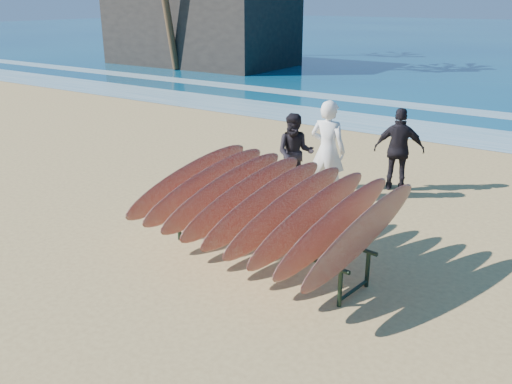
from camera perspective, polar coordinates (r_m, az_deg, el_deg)
ground at (r=7.57m, az=-3.46°, el=-8.49°), size 120.00×120.00×0.00m
foam_near at (r=16.19m, az=18.81°, el=5.97°), size 160.00×160.00×0.00m
foam_far at (r=19.52m, az=21.76°, el=7.83°), size 160.00×160.00×0.00m
surfboard_rack at (r=7.52m, az=0.96°, el=-1.27°), size 3.46×2.96×1.42m
person_white at (r=10.06m, az=7.55°, el=4.34°), size 0.70×0.48×1.87m
person_dark_a at (r=10.45m, az=4.12°, el=4.11°), size 0.92×0.85×1.53m
person_dark_b at (r=10.85m, az=14.83°, el=4.34°), size 1.03×0.68×1.62m
building at (r=31.78m, az=-5.86°, el=17.22°), size 9.98×5.55×4.44m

